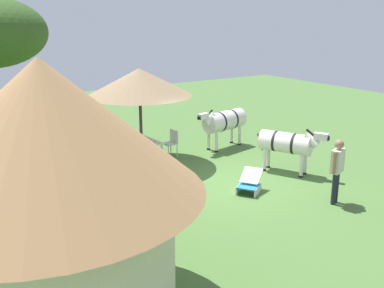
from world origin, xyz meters
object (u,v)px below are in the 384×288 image
(patio_chair_west_end, at_px, (146,158))
(zebra_by_umbrella, at_px, (287,143))
(patio_dining_table, at_px, (141,143))
(zebra_nearest_camera, at_px, (224,121))
(patio_chair_near_lawn, at_px, (109,144))
(patio_chair_near_hut, at_px, (172,141))
(shade_umbrella, at_px, (139,82))
(thatched_hut, at_px, (49,182))
(standing_watcher, at_px, (337,166))
(guest_beside_umbrella, at_px, (89,143))
(striped_lounge_chair, at_px, (249,184))

(patio_chair_west_end, distance_m, zebra_by_umbrella, 4.36)
(patio_dining_table, bearing_deg, patio_chair_west_end, 158.67)
(patio_dining_table, relative_size, zebra_nearest_camera, 0.60)
(patio_dining_table, relative_size, zebra_by_umbrella, 0.68)
(patio_dining_table, height_order, patio_chair_near_lawn, patio_chair_near_lawn)
(patio_chair_near_hut, height_order, zebra_by_umbrella, zebra_by_umbrella)
(shade_umbrella, height_order, patio_chair_near_lawn, shade_umbrella)
(thatched_hut, xyz_separation_m, patio_chair_west_end, (5.25, -4.28, -1.80))
(standing_watcher, xyz_separation_m, zebra_nearest_camera, (5.67, -0.66, -0.03))
(shade_umbrella, xyz_separation_m, zebra_nearest_camera, (-0.10, -3.31, -1.68))
(patio_dining_table, bearing_deg, shade_umbrella, 0.00)
(patio_dining_table, height_order, zebra_by_umbrella, zebra_by_umbrella)
(guest_beside_umbrella, bearing_deg, patio_chair_west_end, 4.06)
(patio_chair_west_end, distance_m, guest_beside_umbrella, 1.75)
(shade_umbrella, bearing_deg, standing_watcher, -155.37)
(striped_lounge_chair, bearing_deg, patio_dining_table, -15.33)
(patio_dining_table, bearing_deg, zebra_by_umbrella, -135.79)
(thatched_hut, relative_size, patio_chair_west_end, 5.25)
(patio_chair_west_end, distance_m, striped_lounge_chair, 3.34)
(thatched_hut, relative_size, guest_beside_umbrella, 2.76)
(standing_watcher, bearing_deg, patio_chair_west_end, 103.14)
(patio_chair_near_lawn, relative_size, patio_chair_near_hut, 1.00)
(thatched_hut, bearing_deg, patio_dining_table, -36.52)
(zebra_nearest_camera, relative_size, zebra_by_umbrella, 1.13)
(patio_chair_near_hut, distance_m, zebra_nearest_camera, 2.16)
(patio_chair_west_end, relative_size, striped_lounge_chair, 0.92)
(shade_umbrella, xyz_separation_m, patio_dining_table, (-0.00, 0.00, -2.02))
(standing_watcher, distance_m, zebra_nearest_camera, 5.71)
(thatched_hut, bearing_deg, zebra_by_umbrella, -69.39)
(patio_dining_table, xyz_separation_m, zebra_by_umbrella, (-3.37, -3.28, 0.29))
(striped_lounge_chair, bearing_deg, zebra_nearest_camera, -60.73)
(striped_lounge_chair, height_order, zebra_nearest_camera, zebra_nearest_camera)
(patio_chair_near_hut, bearing_deg, zebra_by_umbrella, -153.75)
(patio_chair_near_hut, bearing_deg, standing_watcher, -170.82)
(shade_umbrella, distance_m, patio_dining_table, 2.02)
(thatched_hut, xyz_separation_m, standing_watcher, (0.61, -7.37, -1.29))
(patio_dining_table, distance_m, patio_chair_near_lawn, 1.22)
(patio_chair_near_lawn, distance_m, striped_lounge_chair, 5.35)
(patio_dining_table, relative_size, patio_chair_near_hut, 1.57)
(guest_beside_umbrella, bearing_deg, standing_watcher, -17.28)
(guest_beside_umbrella, bearing_deg, zebra_by_umbrella, 2.41)
(patio_chair_near_hut, relative_size, striped_lounge_chair, 0.92)
(patio_chair_near_lawn, xyz_separation_m, striped_lounge_chair, (-4.94, -2.03, -0.27))
(patio_chair_near_hut, bearing_deg, shade_umbrella, 90.00)
(patio_chair_near_lawn, xyz_separation_m, patio_chair_near_hut, (-0.86, -1.96, 0.00))
(patio_chair_west_end, height_order, standing_watcher, standing_watcher)
(zebra_nearest_camera, height_order, zebra_by_umbrella, zebra_nearest_camera)
(striped_lounge_chair, bearing_deg, shade_umbrella, -15.33)
(thatched_hut, height_order, striped_lounge_chair, thatched_hut)
(patio_chair_west_end, bearing_deg, patio_dining_table, 90.00)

